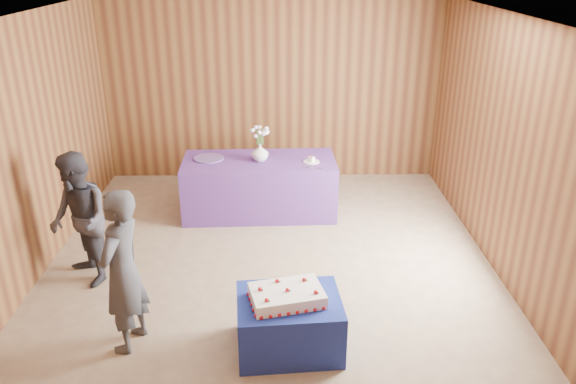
{
  "coord_description": "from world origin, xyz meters",
  "views": [
    {
      "loc": [
        0.12,
        -5.29,
        3.26
      ],
      "look_at": [
        0.2,
        0.1,
        0.95
      ],
      "focal_mm": 35.0,
      "sensor_mm": 36.0,
      "label": 1
    }
  ],
  "objects_px": {
    "serving_table": "(260,186)",
    "sheet_cake": "(287,295)",
    "guest_right": "(80,220)",
    "cake_table": "(289,324)",
    "guest_left": "(123,272)",
    "vase": "(260,152)"
  },
  "relations": [
    {
      "from": "sheet_cake",
      "to": "guest_right",
      "type": "distance_m",
      "value": 2.42
    },
    {
      "from": "guest_left",
      "to": "vase",
      "type": "bearing_deg",
      "value": 172.86
    },
    {
      "from": "sheet_cake",
      "to": "guest_right",
      "type": "bearing_deg",
      "value": 137.73
    },
    {
      "from": "serving_table",
      "to": "sheet_cake",
      "type": "xyz_separation_m",
      "value": [
        0.33,
        -2.87,
        0.18
      ]
    },
    {
      "from": "guest_right",
      "to": "cake_table",
      "type": "bearing_deg",
      "value": 25.39
    },
    {
      "from": "cake_table",
      "to": "guest_left",
      "type": "relative_size",
      "value": 0.6
    },
    {
      "from": "sheet_cake",
      "to": "guest_left",
      "type": "xyz_separation_m",
      "value": [
        -1.4,
        0.09,
        0.19
      ]
    },
    {
      "from": "serving_table",
      "to": "sheet_cake",
      "type": "height_order",
      "value": "serving_table"
    },
    {
      "from": "guest_right",
      "to": "sheet_cake",
      "type": "bearing_deg",
      "value": 24.76
    },
    {
      "from": "sheet_cake",
      "to": "vase",
      "type": "bearing_deg",
      "value": 82.65
    },
    {
      "from": "cake_table",
      "to": "sheet_cake",
      "type": "bearing_deg",
      "value": -139.68
    },
    {
      "from": "cake_table",
      "to": "guest_right",
      "type": "distance_m",
      "value": 2.47
    },
    {
      "from": "vase",
      "to": "guest_left",
      "type": "height_order",
      "value": "guest_left"
    },
    {
      "from": "vase",
      "to": "guest_right",
      "type": "xyz_separation_m",
      "value": [
        -1.81,
        -1.68,
        -0.14
      ]
    },
    {
      "from": "sheet_cake",
      "to": "serving_table",
      "type": "bearing_deg",
      "value": 82.93
    },
    {
      "from": "sheet_cake",
      "to": "guest_left",
      "type": "relative_size",
      "value": 0.48
    },
    {
      "from": "serving_table",
      "to": "guest_right",
      "type": "xyz_separation_m",
      "value": [
        -1.79,
        -1.71,
        0.34
      ]
    },
    {
      "from": "serving_table",
      "to": "guest_right",
      "type": "height_order",
      "value": "guest_right"
    },
    {
      "from": "cake_table",
      "to": "guest_right",
      "type": "relative_size",
      "value": 0.63
    },
    {
      "from": "cake_table",
      "to": "sheet_cake",
      "type": "xyz_separation_m",
      "value": [
        -0.02,
        -0.02,
        0.31
      ]
    },
    {
      "from": "vase",
      "to": "cake_table",
      "type": "bearing_deg",
      "value": -83.32
    },
    {
      "from": "vase",
      "to": "guest_left",
      "type": "bearing_deg",
      "value": -111.64
    }
  ]
}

